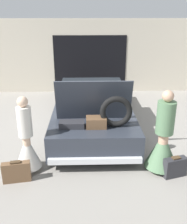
{
  "coord_description": "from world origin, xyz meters",
  "views": [
    {
      "loc": [
        -0.17,
        -6.86,
        3.09
      ],
      "look_at": [
        0.0,
        -1.27,
        0.9
      ],
      "focal_mm": 42.0,
      "sensor_mm": 36.0,
      "label": 1
    }
  ],
  "objects_px": {
    "car": "(92,107)",
    "person_right": "(163,143)",
    "suitcase_beside_right_person": "(175,167)",
    "suitcase_beside_left_person": "(16,172)",
    "person_left": "(27,145)"
  },
  "relations": [
    {
      "from": "car",
      "to": "person_right",
      "type": "bearing_deg",
      "value": -58.88
    },
    {
      "from": "person_left",
      "to": "suitcase_beside_left_person",
      "type": "distance_m",
      "value": 0.56
    },
    {
      "from": "car",
      "to": "suitcase_beside_left_person",
      "type": "distance_m",
      "value": 3.01
    },
    {
      "from": "person_left",
      "to": "person_right",
      "type": "xyz_separation_m",
      "value": [
        2.73,
        -0.07,
        0.03
      ]
    },
    {
      "from": "person_left",
      "to": "suitcase_beside_left_person",
      "type": "xyz_separation_m",
      "value": [
        -0.15,
        -0.4,
        -0.37
      ]
    },
    {
      "from": "person_left",
      "to": "suitcase_beside_right_person",
      "type": "distance_m",
      "value": 2.97
    },
    {
      "from": "suitcase_beside_left_person",
      "to": "suitcase_beside_right_person",
      "type": "bearing_deg",
      "value": 1.41
    },
    {
      "from": "car",
      "to": "person_right",
      "type": "relative_size",
      "value": 2.77
    },
    {
      "from": "person_left",
      "to": "suitcase_beside_right_person",
      "type": "height_order",
      "value": "person_left"
    },
    {
      "from": "person_right",
      "to": "suitcase_beside_left_person",
      "type": "distance_m",
      "value": 2.92
    },
    {
      "from": "car",
      "to": "person_left",
      "type": "xyz_separation_m",
      "value": [
        -1.37,
        -2.18,
        0.02
      ]
    },
    {
      "from": "person_right",
      "to": "suitcase_beside_right_person",
      "type": "height_order",
      "value": "person_right"
    },
    {
      "from": "car",
      "to": "suitcase_beside_right_person",
      "type": "height_order",
      "value": "car"
    },
    {
      "from": "person_right",
      "to": "person_left",
      "type": "bearing_deg",
      "value": 84.47
    },
    {
      "from": "person_left",
      "to": "suitcase_beside_left_person",
      "type": "relative_size",
      "value": 2.93
    }
  ]
}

